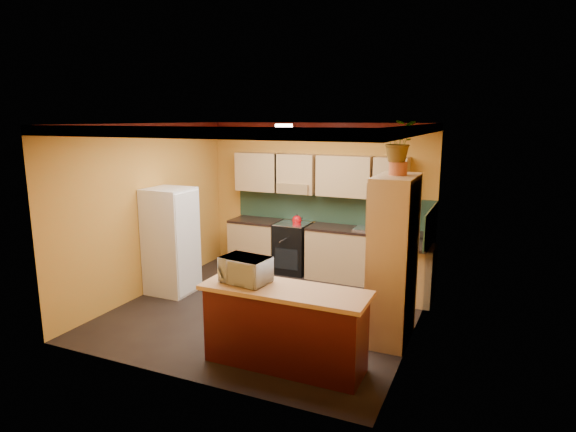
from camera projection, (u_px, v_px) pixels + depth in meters
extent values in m
plane|color=black|center=(268.00, 310.00, 7.10)|extent=(4.20, 4.20, 0.00)
cube|color=white|center=(266.00, 124.00, 6.56)|extent=(4.20, 4.20, 0.04)
cube|color=#BF8B33|center=(318.00, 198.00, 8.72)|extent=(4.20, 0.04, 2.70)
cube|color=#BF8B33|center=(177.00, 259.00, 4.95)|extent=(4.20, 0.04, 2.70)
cube|color=#BF8B33|center=(149.00, 209.00, 7.66)|extent=(0.04, 4.20, 2.70)
cube|color=#BF8B33|center=(417.00, 234.00, 6.01)|extent=(0.04, 4.20, 2.70)
cube|color=#1E3728|center=(331.00, 208.00, 8.64)|extent=(3.70, 0.02, 0.53)
cube|color=#1E3728|center=(431.00, 225.00, 7.30)|extent=(0.02, 1.40, 0.53)
cube|color=tan|center=(320.00, 175.00, 8.44)|extent=(3.10, 0.34, 0.70)
cylinder|color=white|center=(284.00, 126.00, 7.11)|extent=(0.26, 0.26, 0.06)
cube|color=tan|center=(325.00, 252.00, 8.53)|extent=(3.65, 0.60, 0.88)
cube|color=black|center=(326.00, 227.00, 8.44)|extent=(3.65, 0.62, 0.04)
cube|color=black|center=(293.00, 248.00, 8.77)|extent=(0.58, 0.58, 0.91)
cube|color=silver|center=(369.00, 229.00, 8.12)|extent=(0.48, 0.40, 0.03)
cube|color=tan|center=(407.00, 273.00, 7.39)|extent=(0.60, 0.80, 0.88)
cube|color=black|center=(408.00, 244.00, 7.30)|extent=(0.62, 0.80, 0.04)
cube|color=white|center=(171.00, 241.00, 7.69)|extent=(0.68, 0.66, 1.70)
cube|color=tan|center=(393.00, 259.00, 5.98)|extent=(0.48, 0.90, 2.10)
cylinder|color=#AF522A|center=(398.00, 168.00, 5.80)|extent=(0.22, 0.22, 0.16)
imported|color=tan|center=(399.00, 141.00, 5.74)|extent=(0.50, 0.45, 0.49)
cube|color=#4E1212|center=(285.00, 329.00, 5.42)|extent=(1.80, 0.55, 0.88)
cube|color=tan|center=(285.00, 290.00, 5.33)|extent=(1.90, 0.65, 0.05)
imported|color=white|center=(245.00, 270.00, 5.48)|extent=(0.58, 0.43, 0.30)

